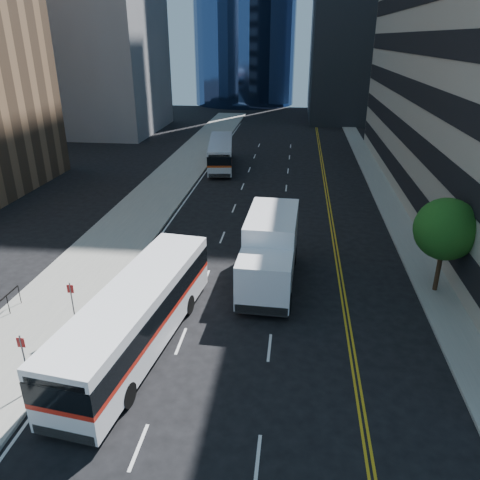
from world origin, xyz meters
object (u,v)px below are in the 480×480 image
Objects in this scene: bus_rear at (221,153)px; box_truck at (270,250)px; street_tree at (446,229)px; bus_front at (138,315)px.

bus_rear is 25.74m from box_truck.
street_tree reaches higher than box_truck.
street_tree is 29.44m from bus_rear.
bus_rear is (-15.60, 24.87, -2.15)m from street_tree.
bus_rear is at bearing 122.10° from street_tree.
box_truck reaches higher than bus_rear.
bus_rear is at bearing 99.88° from bus_front.
bus_front is at bearing -155.12° from street_tree.
bus_front reaches higher than bus_rear.
street_tree is at bearing -65.42° from bus_rear.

